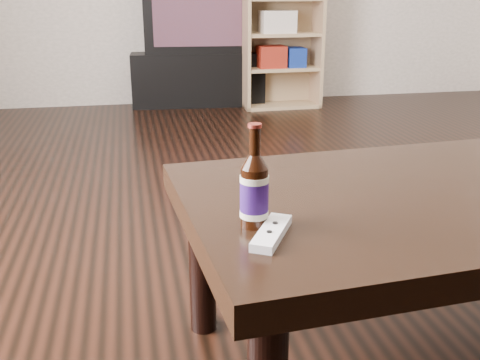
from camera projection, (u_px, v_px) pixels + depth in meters
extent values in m
cube|color=black|center=(387.00, 237.00, 2.31)|extent=(5.00, 6.00, 0.01)
cube|color=black|center=(197.00, 77.00, 4.91)|extent=(1.15, 0.64, 0.45)
cube|color=black|center=(196.00, 12.00, 4.73)|extent=(0.90, 0.60, 0.65)
cube|color=#972402|center=(198.00, 13.00, 4.47)|extent=(0.71, 0.06, 0.52)
cube|color=tan|center=(245.00, 35.00, 4.53)|extent=(0.04, 0.30, 1.20)
cube|color=tan|center=(318.00, 34.00, 4.66)|extent=(0.04, 0.30, 1.20)
cube|color=tan|center=(280.00, 105.00, 4.79)|extent=(0.65, 0.31, 0.03)
cube|color=tan|center=(277.00, 33.00, 4.72)|extent=(0.65, 0.04, 1.20)
cube|color=tan|center=(281.00, 69.00, 4.69)|extent=(0.60, 0.28, 0.03)
cube|color=tan|center=(282.00, 34.00, 4.60)|extent=(0.60, 0.28, 0.03)
cube|color=maroon|center=(271.00, 57.00, 4.62)|extent=(0.23, 0.19, 0.18)
cube|color=navy|center=(295.00, 57.00, 4.66)|extent=(0.15, 0.19, 0.16)
cube|color=beige|center=(277.00, 22.00, 4.54)|extent=(0.28, 0.19, 0.18)
cube|color=black|center=(447.00, 200.00, 1.41)|extent=(1.38, 0.87, 0.07)
cylinder|color=black|center=(202.00, 263.00, 1.62)|extent=(0.08, 0.08, 0.43)
cylinder|color=black|center=(254.00, 197.00, 1.16)|extent=(0.07, 0.07, 0.13)
cylinder|color=#250D4F|center=(254.00, 196.00, 1.16)|extent=(0.07, 0.07, 0.08)
cylinder|color=beige|center=(254.00, 179.00, 1.15)|extent=(0.08, 0.08, 0.01)
cylinder|color=beige|center=(254.00, 213.00, 1.17)|extent=(0.08, 0.08, 0.01)
cone|color=black|center=(255.00, 161.00, 1.13)|extent=(0.07, 0.07, 0.03)
cylinder|color=black|center=(255.00, 141.00, 1.12)|extent=(0.03, 0.03, 0.06)
cylinder|color=maroon|center=(255.00, 126.00, 1.11)|extent=(0.04, 0.04, 0.01)
cube|color=silver|center=(272.00, 233.00, 1.12)|extent=(0.12, 0.16, 0.02)
cylinder|color=black|center=(275.00, 223.00, 1.14)|extent=(0.01, 0.01, 0.00)
cylinder|color=black|center=(269.00, 232.00, 1.10)|extent=(0.01, 0.01, 0.00)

